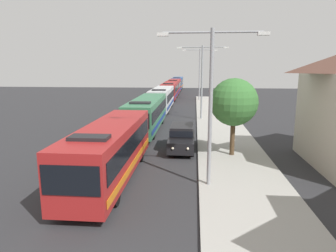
# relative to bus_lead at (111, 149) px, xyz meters

# --- Properties ---
(bus_lead) EXTENTS (2.58, 11.19, 3.21)m
(bus_lead) POSITION_rel_bus_lead_xyz_m (0.00, 0.00, 0.00)
(bus_lead) COLOR maroon
(bus_lead) RESTS_ON ground_plane
(bus_second_in_line) EXTENTS (2.58, 12.19, 3.21)m
(bus_second_in_line) POSITION_rel_bus_lead_xyz_m (0.00, 12.96, 0.00)
(bus_second_in_line) COLOR #33724C
(bus_second_in_line) RESTS_ON ground_plane
(bus_middle) EXTENTS (2.58, 12.17, 3.21)m
(bus_middle) POSITION_rel_bus_lead_xyz_m (0.00, 26.51, 0.00)
(bus_middle) COLOR silver
(bus_middle) RESTS_ON ground_plane
(bus_fourth_in_line) EXTENTS (2.58, 10.92, 3.21)m
(bus_fourth_in_line) POSITION_rel_bus_lead_xyz_m (-0.00, 39.96, -0.00)
(bus_fourth_in_line) COLOR maroon
(bus_fourth_in_line) RESTS_ON ground_plane
(bus_rear) EXTENTS (2.58, 12.06, 3.21)m
(bus_rear) POSITION_rel_bus_lead_xyz_m (0.00, 51.92, 0.00)
(bus_rear) COLOR maroon
(bus_rear) RESTS_ON ground_plane
(bus_tail_end) EXTENTS (2.58, 11.72, 3.21)m
(bus_tail_end) POSITION_rel_bus_lead_xyz_m (0.00, 65.18, 0.00)
(bus_tail_end) COLOR #284C8C
(bus_tail_end) RESTS_ON ground_plane
(white_suv) EXTENTS (1.86, 4.95, 1.90)m
(white_suv) POSITION_rel_bus_lead_xyz_m (3.70, 6.07, -0.66)
(white_suv) COLOR black
(white_suv) RESTS_ON ground_plane
(streetlamp_near) EXTENTS (5.31, 0.28, 7.85)m
(streetlamp_near) POSITION_rel_bus_lead_xyz_m (5.40, -0.85, 3.26)
(streetlamp_near) COLOR gray
(streetlamp_near) RESTS_ON sidewalk
(streetlamp_mid) EXTENTS (5.74, 0.28, 8.30)m
(streetlamp_mid) POSITION_rel_bus_lead_xyz_m (5.40, 19.15, 3.53)
(streetlamp_mid) COLOR gray
(streetlamp_mid) RESTS_ON sidewalk
(streetlamp_far) EXTENTS (6.10, 0.28, 8.96)m
(streetlamp_far) POSITION_rel_bus_lead_xyz_m (5.40, 39.15, 3.90)
(streetlamp_far) COLOR gray
(streetlamp_far) RESTS_ON sidewalk
(roadside_tree) EXTENTS (3.22, 3.22, 5.28)m
(roadside_tree) POSITION_rel_bus_lead_xyz_m (7.25, 4.66, 2.11)
(roadside_tree) COLOR #4C3823
(roadside_tree) RESTS_ON sidewalk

